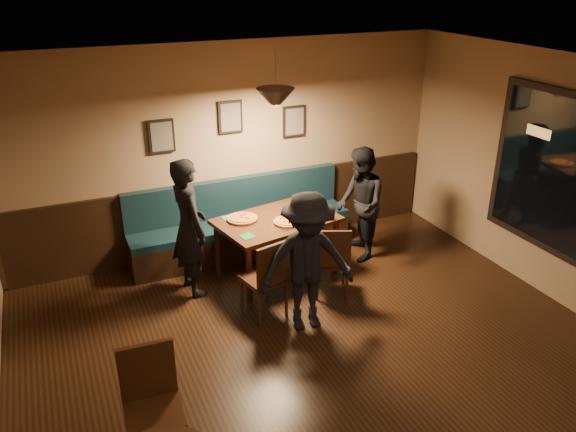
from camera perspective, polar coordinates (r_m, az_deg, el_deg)
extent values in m
plane|color=black|center=(5.45, 7.33, -18.27)|extent=(7.00, 7.00, 0.00)
plane|color=silver|center=(4.14, 9.39, 11.83)|extent=(7.00, 7.00, 0.00)
plane|color=#8C704F|center=(7.58, -5.75, 6.62)|extent=(6.00, 0.00, 6.00)
cube|color=black|center=(7.87, -5.41, 0.29)|extent=(5.88, 0.06, 1.00)
cube|color=black|center=(7.25, -12.59, 7.83)|extent=(0.32, 0.04, 0.42)
cube|color=black|center=(7.43, -5.82, 9.87)|extent=(0.32, 0.04, 0.42)
cube|color=black|center=(7.78, 0.60, 9.50)|extent=(0.32, 0.04, 0.42)
cone|color=black|center=(6.53, -1.27, 11.63)|extent=(0.44, 0.44, 0.25)
cube|color=black|center=(7.17, -1.13, -3.08)|extent=(1.59, 1.18, 0.77)
imported|color=black|center=(6.70, -9.90, -1.14)|extent=(0.48, 0.66, 1.69)
imported|color=black|center=(7.51, 7.25, 1.17)|extent=(0.75, 0.86, 1.52)
imported|color=black|center=(5.98, 1.97, -4.68)|extent=(1.08, 0.72, 1.57)
cylinder|color=#C58025|center=(6.98, -4.62, -0.25)|extent=(0.47, 0.47, 0.04)
cylinder|color=gold|center=(6.87, -0.03, -0.57)|extent=(0.41, 0.41, 0.04)
cylinder|color=#C18924|center=(7.28, 2.12, 0.86)|extent=(0.40, 0.40, 0.04)
cylinder|color=black|center=(6.96, 3.97, 0.25)|extent=(0.09, 0.09, 0.16)
cylinder|color=#8E0B04|center=(7.17, 2.57, 0.80)|extent=(0.03, 0.03, 0.11)
cube|color=#217D41|center=(7.05, -5.87, -0.20)|extent=(0.19, 0.19, 0.01)
cube|color=#1C6A22|center=(6.56, -4.11, -2.05)|extent=(0.18, 0.18, 0.01)
cube|color=silver|center=(6.71, -0.28, -1.37)|extent=(0.20, 0.09, 0.00)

